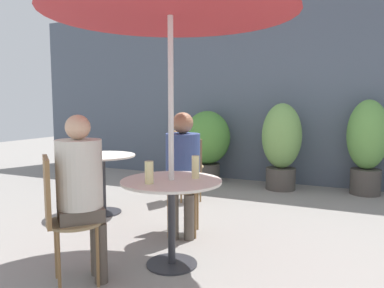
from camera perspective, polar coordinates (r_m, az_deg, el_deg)
The scene contains 14 objects.
ground_plane at distance 3.19m, azimuth 1.41°, elevation -18.19°, with size 20.00×20.00×0.00m, color gray.
storefront_wall at distance 6.31m, azimuth 14.21°, elevation 7.70°, with size 10.00×0.06×3.00m.
cafe_table_near at distance 3.04m, azimuth -3.15°, elevation -8.35°, with size 0.81×0.81×0.71m.
cafe_table_far at distance 4.59m, azimuth -13.43°, elevation -3.66°, with size 0.77×0.77×0.71m.
bistro_chair_0 at distance 3.85m, azimuth -1.14°, elevation -5.02°, with size 0.43×0.44×0.95m.
bistro_chair_1 at distance 2.86m, azimuth -19.38°, elevation -9.37°, with size 0.46×0.46×0.95m.
bistro_chair_2 at distance 5.05m, azimuth -1.56°, elevation -2.33°, with size 0.46×0.46×0.95m.
seated_person_0 at distance 3.68m, azimuth -1.44°, elevation -2.89°, with size 0.37×0.40×1.23m.
seated_person_1 at distance 2.84m, azimuth -16.46°, elevation -5.82°, with size 0.41×0.42×1.24m.
beer_glass_0 at distance 3.06m, azimuth 0.54°, elevation -3.51°, with size 0.06×0.06×0.19m.
beer_glass_1 at distance 2.87m, azimuth -6.55°, elevation -4.31°, with size 0.07×0.07×0.17m.
potted_plant_0 at distance 6.27m, azimuth 2.33°, elevation 0.48°, with size 0.77×0.77×1.19m.
potted_plant_1 at distance 5.85m, azimuth 13.49°, elevation 0.20°, with size 0.60×0.60×1.32m.
potted_plant_2 at distance 5.92m, azimuth 25.15°, elevation 0.20°, with size 0.57×0.57×1.37m.
Camera 1 is at (1.13, -2.67, 1.32)m, focal length 35.00 mm.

